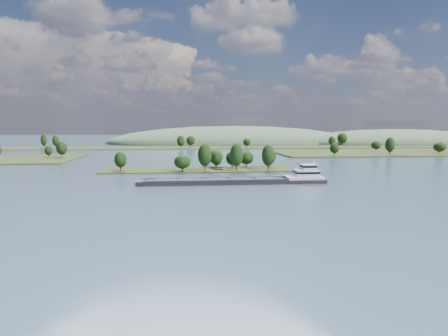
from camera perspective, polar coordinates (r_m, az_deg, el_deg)
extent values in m
plane|color=#394C63|center=(170.17, -2.45, -2.37)|extent=(1800.00, 1800.00, 0.00)
cube|color=#283417|center=(229.64, -3.39, -0.27)|extent=(100.00, 30.00, 1.20)
cylinder|color=black|center=(219.92, 1.64, 0.22)|extent=(0.50, 0.50, 4.54)
ellipsoid|color=black|center=(219.44, 1.65, 1.72)|extent=(6.76, 6.76, 11.66)
cylinder|color=black|center=(239.45, -1.08, 0.50)|extent=(0.50, 0.50, 3.12)
ellipsoid|color=black|center=(239.12, -1.08, 1.45)|extent=(7.86, 7.86, 8.03)
cylinder|color=black|center=(220.94, -2.52, 0.24)|extent=(0.50, 0.50, 4.48)
ellipsoid|color=black|center=(220.47, -2.53, 1.71)|extent=(7.01, 7.01, 11.53)
cylinder|color=black|center=(232.39, -0.99, 0.33)|extent=(0.50, 0.50, 2.99)
ellipsoid|color=black|center=(232.06, -0.99, 1.26)|extent=(5.88, 5.88, 7.69)
cylinder|color=black|center=(217.66, -5.45, -0.10)|extent=(0.50, 0.50, 2.73)
ellipsoid|color=black|center=(217.33, -5.46, 0.81)|extent=(8.31, 8.31, 7.03)
cylinder|color=black|center=(226.32, -13.35, 0.05)|extent=(0.50, 0.50, 3.19)
ellipsoid|color=black|center=(225.96, -13.37, 1.08)|extent=(6.23, 6.23, 8.20)
cylinder|color=black|center=(235.20, 1.08, 0.39)|extent=(0.50, 0.50, 2.94)
ellipsoid|color=black|center=(234.88, 1.09, 1.29)|extent=(6.85, 6.85, 7.55)
cylinder|color=black|center=(239.51, 6.00, 0.51)|extent=(0.50, 0.50, 3.40)
ellipsoid|color=black|center=(239.15, 6.01, 1.54)|extent=(6.78, 6.78, 8.73)
cylinder|color=black|center=(223.90, 5.78, 0.26)|extent=(0.50, 0.50, 4.30)
ellipsoid|color=black|center=(223.45, 5.79, 1.66)|extent=(6.67, 6.67, 11.07)
cylinder|color=black|center=(240.14, 2.93, 0.48)|extent=(0.50, 0.50, 2.85)
ellipsoid|color=black|center=(239.83, 2.94, 1.34)|extent=(8.11, 8.11, 7.32)
cylinder|color=black|center=(327.00, -20.40, 1.63)|extent=(0.50, 0.50, 3.72)
ellipsoid|color=black|center=(326.72, -20.43, 2.46)|extent=(7.38, 7.38, 9.58)
cylinder|color=black|center=(333.35, -21.94, 1.56)|extent=(0.50, 0.50, 2.66)
ellipsoid|color=black|center=(333.15, -21.96, 2.14)|extent=(5.39, 5.39, 6.85)
cylinder|color=black|center=(336.98, 14.22, 1.87)|extent=(0.50, 0.50, 3.02)
ellipsoid|color=black|center=(336.75, 14.24, 2.52)|extent=(6.91, 6.91, 7.76)
cylinder|color=black|center=(386.26, 26.31, 1.92)|extent=(0.50, 0.50, 2.96)
ellipsoid|color=black|center=(386.07, 26.34, 2.48)|extent=(9.87, 9.87, 7.62)
cylinder|color=black|center=(354.24, 20.83, 1.96)|extent=(0.50, 0.50, 4.40)
ellipsoid|color=black|center=(353.95, 20.86, 2.87)|extent=(7.06, 7.06, 11.32)
cylinder|color=black|center=(369.10, 20.77, 1.99)|extent=(0.50, 0.50, 3.01)
ellipsoid|color=black|center=(368.89, 20.79, 2.58)|extent=(5.30, 5.30, 7.73)
cylinder|color=black|center=(403.89, 19.22, 2.32)|extent=(0.50, 0.50, 2.83)
ellipsoid|color=black|center=(403.71, 19.24, 2.83)|extent=(8.39, 8.39, 7.27)
cube|color=#283417|center=(448.91, -4.69, 2.65)|extent=(900.00, 60.00, 1.20)
cylinder|color=black|center=(464.11, -22.45, 2.70)|extent=(0.50, 0.50, 4.75)
ellipsoid|color=black|center=(463.88, -22.48, 3.45)|extent=(5.83, 5.83, 12.22)
cylinder|color=black|center=(458.95, 13.90, 2.87)|extent=(0.50, 0.50, 3.68)
ellipsoid|color=black|center=(458.76, 13.91, 3.46)|extent=(7.18, 7.18, 9.47)
cylinder|color=black|center=(454.20, -4.37, 3.00)|extent=(0.50, 0.50, 3.74)
ellipsoid|color=black|center=(454.00, -4.37, 3.60)|extent=(9.13, 9.13, 9.61)
cylinder|color=black|center=(498.87, 15.17, 3.11)|extent=(0.50, 0.50, 4.55)
ellipsoid|color=black|center=(498.66, 15.19, 3.77)|extent=(11.01, 11.01, 11.69)
cylinder|color=black|center=(459.16, -21.10, 2.69)|extent=(0.50, 0.50, 4.22)
ellipsoid|color=black|center=(458.95, -21.13, 3.36)|extent=(6.33, 6.33, 10.84)
cylinder|color=black|center=(445.49, 3.00, 2.91)|extent=(0.50, 0.50, 3.02)
ellipsoid|color=black|center=(445.32, 3.00, 3.40)|extent=(7.80, 7.80, 7.77)
cylinder|color=black|center=(428.48, -5.65, 2.85)|extent=(0.50, 0.50, 4.10)
ellipsoid|color=black|center=(428.25, -5.66, 3.55)|extent=(7.70, 7.70, 10.55)
ellipsoid|color=#41583D|center=(584.98, 21.54, 2.98)|extent=(260.00, 140.00, 36.00)
ellipsoid|color=#41583D|center=(553.17, 1.29, 3.25)|extent=(320.00, 160.00, 44.00)
cube|color=black|center=(177.04, 1.36, -1.90)|extent=(74.90, 10.19, 2.06)
cube|color=maroon|center=(177.09, 1.36, -2.04)|extent=(75.09, 10.38, 0.23)
cube|color=black|center=(180.51, -1.19, -1.34)|extent=(57.97, 1.02, 0.75)
cube|color=black|center=(171.46, -0.90, -1.71)|extent=(57.97, 1.02, 0.75)
cube|color=black|center=(176.00, -1.05, -1.56)|extent=(56.19, 9.04, 0.28)
cube|color=black|center=(175.17, -7.76, -1.56)|extent=(8.50, 7.76, 0.33)
cube|color=black|center=(175.27, -4.40, -1.52)|extent=(8.50, 7.76, 0.33)
cube|color=black|center=(175.97, -1.05, -1.47)|extent=(8.50, 7.76, 0.33)
cube|color=black|center=(177.26, 2.26, -1.42)|extent=(8.50, 7.76, 0.33)
cube|color=black|center=(179.14, 5.51, -1.37)|extent=(8.50, 7.76, 0.33)
cube|color=black|center=(175.78, -10.96, -1.94)|extent=(2.90, 8.45, 1.87)
cylinder|color=black|center=(175.54, -10.67, -1.51)|extent=(0.23, 0.23, 2.06)
cube|color=silver|center=(183.12, 10.38, -1.24)|extent=(15.06, 9.14, 1.12)
cube|color=silver|center=(183.19, 10.67, -0.65)|extent=(9.43, 7.58, 2.80)
cube|color=black|center=(183.14, 10.67, -0.54)|extent=(9.62, 7.77, 0.84)
cube|color=silver|center=(183.22, 10.96, 0.11)|extent=(5.67, 5.67, 2.06)
cube|color=black|center=(183.18, 10.97, 0.22)|extent=(5.86, 5.86, 0.75)
cube|color=silver|center=(183.11, 10.97, 0.46)|extent=(6.05, 6.05, 0.19)
cylinder|color=silver|center=(183.73, 11.67, 0.81)|extent=(0.19, 0.19, 2.43)
cylinder|color=black|center=(184.68, 9.60, 0.58)|extent=(0.47, 0.47, 1.12)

